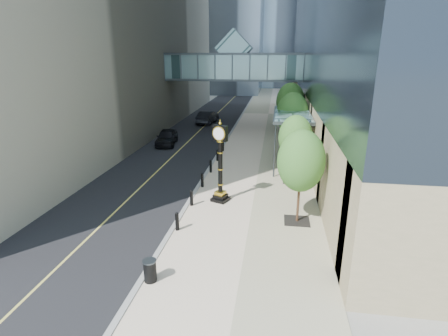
{
  "coord_description": "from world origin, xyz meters",
  "views": [
    {
      "loc": [
        2.18,
        -14.98,
        8.9
      ],
      "look_at": [
        -0.86,
        5.34,
        2.2
      ],
      "focal_mm": 28.0,
      "sensor_mm": 36.0,
      "label": 1
    }
  ],
  "objects": [
    {
      "name": "ground",
      "position": [
        0.0,
        0.0,
        0.0
      ],
      "size": [
        320.0,
        320.0,
        0.0
      ],
      "primitive_type": "plane",
      "color": "gray",
      "rests_on": "ground"
    },
    {
      "name": "road",
      "position": [
        -7.0,
        40.0,
        0.01
      ],
      "size": [
        8.0,
        180.0,
        0.02
      ],
      "primitive_type": "cube",
      "color": "black",
      "rests_on": "ground"
    },
    {
      "name": "sidewalk",
      "position": [
        1.0,
        40.0,
        0.03
      ],
      "size": [
        8.0,
        180.0,
        0.06
      ],
      "primitive_type": "cube",
      "color": "beige",
      "rests_on": "ground"
    },
    {
      "name": "curb",
      "position": [
        -3.0,
        40.0,
        0.04
      ],
      "size": [
        0.25,
        180.0,
        0.07
      ],
      "primitive_type": "cube",
      "color": "gray",
      "rests_on": "ground"
    },
    {
      "name": "skywalk",
      "position": [
        -3.0,
        28.0,
        7.71
      ],
      "size": [
        17.0,
        4.2,
        5.8
      ],
      "color": "slate",
      "rests_on": "ground"
    },
    {
      "name": "entrance_canopy",
      "position": [
        3.48,
        14.0,
        4.19
      ],
      "size": [
        3.0,
        8.0,
        4.38
      ],
      "color": "#383F44",
      "rests_on": "ground"
    },
    {
      "name": "bollard_row",
      "position": [
        -2.7,
        9.0,
        0.51
      ],
      "size": [
        0.2,
        16.2,
        0.9
      ],
      "color": "black",
      "rests_on": "sidewalk"
    },
    {
      "name": "street_trees",
      "position": [
        3.6,
        16.51,
        3.76
      ],
      "size": [
        2.96,
        28.44,
        6.09
      ],
      "color": "black",
      "rests_on": "sidewalk"
    },
    {
      "name": "street_clock",
      "position": [
        -1.07,
        5.19,
        2.25
      ],
      "size": [
        1.23,
        1.23,
        5.05
      ],
      "rotation": [
        0.0,
        0.0,
        -0.39
      ],
      "color": "black",
      "rests_on": "sidewalk"
    },
    {
      "name": "trash_bin",
      "position": [
        -2.6,
        -3.38,
        0.51
      ],
      "size": [
        0.58,
        0.58,
        0.9
      ],
      "primitive_type": "cylinder",
      "rotation": [
        0.0,
        0.0,
        -0.12
      ],
      "color": "black",
      "rests_on": "sidewalk"
    },
    {
      "name": "pedestrian",
      "position": [
        3.85,
        7.62,
        0.99
      ],
      "size": [
        0.76,
        0.58,
        1.86
      ],
      "primitive_type": "imported",
      "rotation": [
        0.0,
        0.0,
        2.92
      ],
      "color": "beige",
      "rests_on": "sidewalk"
    },
    {
      "name": "car_near",
      "position": [
        -8.85,
        18.86,
        0.81
      ],
      "size": [
        2.42,
        4.82,
        1.58
      ],
      "primitive_type": "imported",
      "rotation": [
        0.0,
        0.0,
        0.12
      ],
      "color": "black",
      "rests_on": "road"
    },
    {
      "name": "car_far",
      "position": [
        -6.95,
        31.04,
        0.84
      ],
      "size": [
        2.32,
        5.17,
        1.65
      ],
      "primitive_type": "imported",
      "rotation": [
        0.0,
        0.0,
        3.02
      ],
      "color": "black",
      "rests_on": "road"
    }
  ]
}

